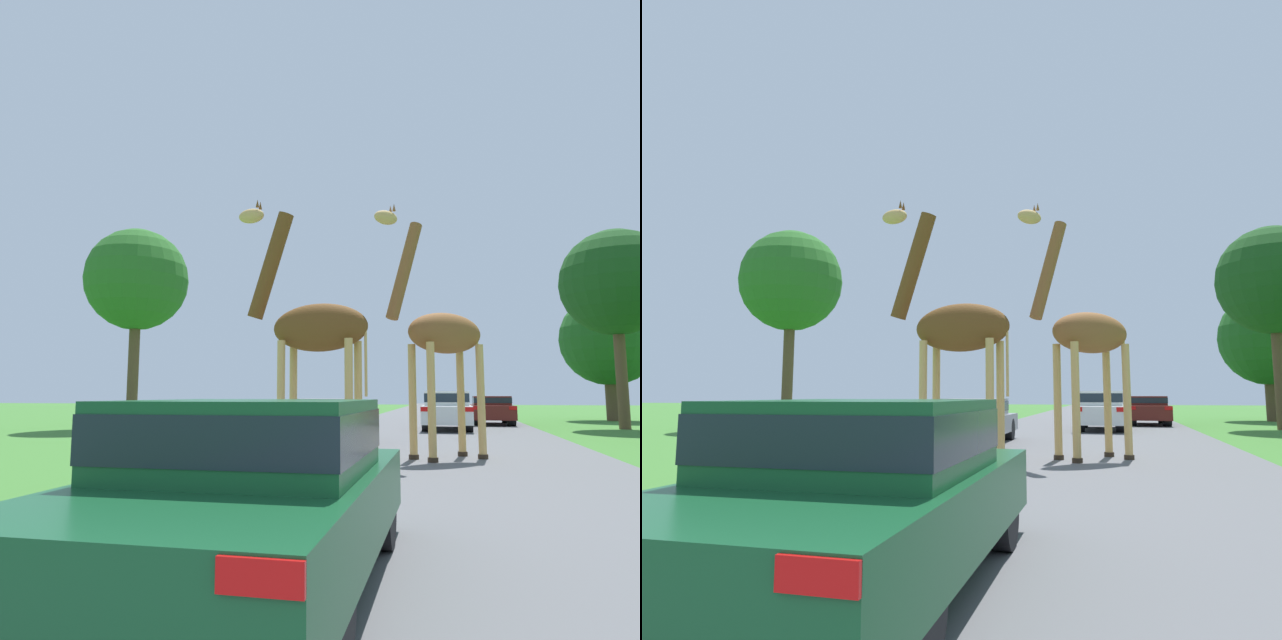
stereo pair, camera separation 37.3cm
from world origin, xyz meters
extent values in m
cube|color=#5B5B5E|center=(0.00, 30.00, 0.00)|extent=(8.11, 120.00, 0.00)
cylinder|color=tan|center=(-2.43, 11.24, 1.18)|extent=(0.15, 0.15, 2.37)
cylinder|color=#2D2319|center=(-2.43, 11.24, 0.04)|extent=(0.19, 0.19, 0.09)
cylinder|color=tan|center=(-2.35, 11.83, 1.18)|extent=(0.15, 0.15, 2.37)
cylinder|color=#2D2319|center=(-2.35, 11.83, 0.04)|extent=(0.19, 0.19, 0.09)
cylinder|color=tan|center=(-1.12, 11.06, 1.18)|extent=(0.15, 0.15, 2.37)
cylinder|color=#2D2319|center=(-1.12, 11.06, 0.04)|extent=(0.19, 0.19, 0.09)
cylinder|color=tan|center=(-1.04, 11.65, 1.18)|extent=(0.15, 0.15, 2.37)
cylinder|color=#2D2319|center=(-1.04, 11.65, 0.04)|extent=(0.19, 0.19, 0.09)
ellipsoid|color=brown|center=(-1.74, 11.44, 2.62)|extent=(1.97, 0.95, 0.92)
cylinder|color=brown|center=(-2.77, 11.58, 3.90)|extent=(1.00, 0.44, 2.16)
ellipsoid|color=tan|center=(-3.22, 11.64, 4.98)|extent=(0.59, 0.31, 0.30)
cylinder|color=tan|center=(-0.84, 11.32, 1.97)|extent=(0.05, 0.05, 1.30)
cone|color=brown|center=(-3.06, 11.56, 5.21)|extent=(0.07, 0.07, 0.16)
cone|color=brown|center=(-3.04, 11.69, 5.21)|extent=(0.07, 0.07, 0.16)
cylinder|color=tan|center=(0.28, 12.86, 1.22)|extent=(0.16, 0.16, 2.43)
cylinder|color=#2D2319|center=(0.28, 12.86, 0.05)|extent=(0.21, 0.21, 0.10)
cylinder|color=tan|center=(-0.13, 13.34, 1.22)|extent=(0.16, 0.16, 2.43)
cylinder|color=#2D2319|center=(-0.13, 13.34, 0.05)|extent=(0.21, 0.21, 0.10)
cylinder|color=tan|center=(1.30, 13.72, 1.22)|extent=(0.16, 0.16, 2.43)
cylinder|color=#2D2319|center=(1.30, 13.72, 0.05)|extent=(0.21, 0.21, 0.10)
cylinder|color=tan|center=(0.90, 14.20, 1.22)|extent=(0.16, 0.16, 2.43)
cylinder|color=#2D2319|center=(0.90, 14.20, 0.05)|extent=(0.21, 0.21, 0.10)
ellipsoid|color=brown|center=(0.59, 13.53, 2.68)|extent=(1.94, 1.80, 0.89)
cylinder|color=brown|center=(-0.22, 12.85, 3.96)|extent=(0.88, 0.80, 2.17)
ellipsoid|color=tan|center=(-0.56, 12.55, 5.05)|extent=(0.58, 0.55, 0.30)
cylinder|color=tan|center=(1.28, 14.12, 2.01)|extent=(0.06, 0.06, 1.34)
cone|color=brown|center=(-0.39, 12.61, 5.28)|extent=(0.07, 0.07, 0.16)
cone|color=brown|center=(-0.47, 12.71, 5.28)|extent=(0.07, 0.07, 0.16)
cube|color=#144C28|center=(-0.80, 4.95, 0.53)|extent=(1.82, 4.01, 0.54)
cube|color=#144C28|center=(-0.80, 4.95, 1.05)|extent=(1.64, 1.81, 0.52)
cube|color=#19232D|center=(-0.80, 4.95, 1.08)|extent=(1.66, 1.82, 0.31)
cube|color=red|center=(-0.05, 2.94, 0.72)|extent=(0.33, 0.03, 0.13)
cylinder|color=black|center=(-1.53, 6.16, 0.30)|extent=(0.36, 0.61, 0.61)
cylinder|color=black|center=(-0.07, 6.16, 0.30)|extent=(0.36, 0.61, 0.61)
cylinder|color=black|center=(-1.53, 3.75, 0.30)|extent=(0.36, 0.61, 0.61)
cylinder|color=black|center=(-0.07, 3.75, 0.30)|extent=(0.36, 0.61, 0.61)
cube|color=silver|center=(0.56, 23.99, 0.60)|extent=(1.83, 4.56, 0.66)
cube|color=silver|center=(0.56, 23.99, 1.21)|extent=(1.64, 2.05, 0.55)
cube|color=#19232D|center=(0.56, 23.99, 1.23)|extent=(1.66, 2.07, 0.33)
cube|color=red|center=(-0.19, 21.71, 0.84)|extent=(0.33, 0.03, 0.16)
cube|color=red|center=(1.31, 21.71, 0.84)|extent=(0.33, 0.03, 0.16)
cylinder|color=black|center=(-0.17, 25.36, 0.32)|extent=(0.37, 0.65, 0.65)
cylinder|color=black|center=(1.29, 25.36, 0.32)|extent=(0.37, 0.65, 0.65)
cylinder|color=black|center=(-0.17, 22.63, 0.32)|extent=(0.37, 0.65, 0.65)
cylinder|color=black|center=(1.29, 22.63, 0.32)|extent=(0.37, 0.65, 0.65)
cube|color=#561914|center=(2.56, 28.43, 0.57)|extent=(1.80, 3.93, 0.61)
cube|color=#561914|center=(2.56, 28.43, 1.08)|extent=(1.62, 1.77, 0.41)
cube|color=#19232D|center=(2.56, 28.43, 1.10)|extent=(1.64, 1.78, 0.24)
cube|color=red|center=(1.82, 26.46, 0.79)|extent=(0.32, 0.03, 0.15)
cube|color=red|center=(3.30, 26.46, 0.79)|extent=(0.32, 0.03, 0.15)
cylinder|color=black|center=(1.84, 29.61, 0.30)|extent=(0.36, 0.61, 0.61)
cylinder|color=black|center=(3.28, 29.61, 0.30)|extent=(0.36, 0.61, 0.61)
cylinder|color=black|center=(1.84, 27.25, 0.30)|extent=(0.36, 0.61, 0.61)
cylinder|color=black|center=(3.28, 27.25, 0.30)|extent=(0.36, 0.61, 0.61)
cube|color=gray|center=(-2.78, 16.93, 0.52)|extent=(1.77, 4.37, 0.50)
cube|color=gray|center=(-2.78, 16.93, 1.01)|extent=(1.59, 1.97, 0.47)
cube|color=#19232D|center=(-2.78, 16.93, 1.03)|extent=(1.61, 1.99, 0.28)
cube|color=red|center=(-3.51, 14.73, 0.70)|extent=(0.32, 0.03, 0.12)
cube|color=red|center=(-2.05, 14.73, 0.70)|extent=(0.32, 0.03, 0.12)
cylinder|color=black|center=(-3.49, 18.24, 0.32)|extent=(0.35, 0.64, 0.64)
cylinder|color=black|center=(-2.07, 18.24, 0.32)|extent=(0.35, 0.64, 0.64)
cylinder|color=black|center=(-3.49, 15.62, 0.32)|extent=(0.35, 0.64, 0.64)
cylinder|color=black|center=(-2.07, 15.62, 0.32)|extent=(0.35, 0.64, 0.64)
cylinder|color=brown|center=(8.95, 33.37, 1.77)|extent=(0.62, 0.62, 3.53)
sphere|color=#1E561E|center=(8.95, 33.37, 4.27)|extent=(4.88, 4.88, 4.88)
cylinder|color=brown|center=(7.40, 25.78, 2.62)|extent=(0.43, 0.43, 5.24)
sphere|color=#194719|center=(7.40, 25.78, 5.89)|extent=(4.33, 4.33, 4.33)
cylinder|color=brown|center=(-11.93, 22.07, 2.74)|extent=(0.44, 0.44, 5.48)
sphere|color=#286623|center=(-11.93, 22.07, 6.12)|extent=(4.23, 4.23, 4.23)
camera|label=1|loc=(0.61, 0.93, 1.35)|focal=32.00mm
camera|label=2|loc=(0.97, 1.02, 1.35)|focal=32.00mm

